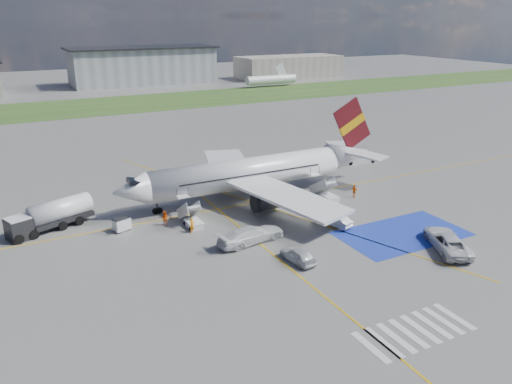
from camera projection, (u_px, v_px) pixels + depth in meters
ground at (305, 238)px, 53.45m from camera, size 400.00×400.00×0.00m
grass_strip at (111, 105)px, 132.90m from camera, size 400.00×30.00×0.01m
taxiway_line_main at (254, 203)px, 63.48m from camera, size 120.00×0.20×0.01m
taxiway_line_cross at (319, 292)px, 42.91m from camera, size 0.20×60.00×0.01m
taxiway_line_diag at (254, 203)px, 63.48m from camera, size 20.71×56.45×0.01m
staging_box at (402, 234)px, 54.45m from camera, size 14.00×8.00×0.01m
crosswalk at (414, 331)px, 37.61m from camera, size 9.00×4.00×0.01m
terminal_centre at (143, 66)px, 173.05m from camera, size 48.00×18.00×12.00m
terminal_east at (289, 67)px, 191.80m from camera, size 40.00×16.00×8.00m
airliner at (257, 172)px, 64.68m from camera, size 36.81×32.95×11.92m
airstairs_fwd at (193, 220)px, 56.39m from camera, size 1.90×5.20×3.60m
airstairs_aft at (327, 195)px, 64.44m from camera, size 1.90×5.20×3.60m
fuel_tanker at (51, 218)px, 55.23m from camera, size 9.57×5.51×3.18m
gpu_cart at (122, 225)px, 55.01m from camera, size 2.08×1.67×1.51m
belt_loader at (359, 160)px, 80.64m from camera, size 6.04×2.87×1.75m
car_silver_a at (298, 255)px, 48.02m from camera, size 2.15×4.40×1.45m
car_silver_b at (335, 220)px, 56.27m from camera, size 2.51×4.36×1.36m
van_white_a at (447, 238)px, 50.60m from camera, size 5.22×6.66×2.27m
van_white_b at (251, 232)px, 52.05m from camera, size 6.09×3.19×2.27m
crew_fwd at (192, 225)px, 54.49m from camera, size 0.75×0.68×1.73m
crew_nose at (165, 218)px, 56.30m from camera, size 1.07×1.04×1.73m
crew_aft at (354, 191)px, 65.09m from camera, size 0.90×1.08×1.73m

